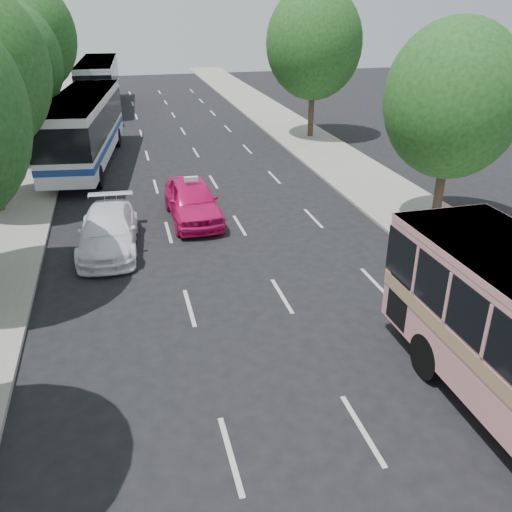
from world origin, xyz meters
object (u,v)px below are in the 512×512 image
object	(u,v)px
pink_taxi	(192,200)
tour_coach_front	(84,124)
tour_coach_rear	(99,80)
white_pickup	(108,231)

from	to	relation	value
pink_taxi	tour_coach_front	world-z (taller)	tour_coach_front
pink_taxi	tour_coach_rear	size ratio (longest dim) A/B	0.38
tour_coach_front	tour_coach_rear	world-z (taller)	tour_coach_rear
tour_coach_front	tour_coach_rear	xyz separation A→B (m)	(0.68, 17.77, 0.05)
tour_coach_front	tour_coach_rear	distance (m)	17.78
white_pickup	tour_coach_front	bearing A→B (deg)	98.90
pink_taxi	white_pickup	size ratio (longest dim) A/B	0.98
pink_taxi	tour_coach_front	xyz separation A→B (m)	(-4.45, 9.72, 1.41)
pink_taxi	tour_coach_rear	world-z (taller)	tour_coach_rear
pink_taxi	tour_coach_front	bearing A→B (deg)	113.05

